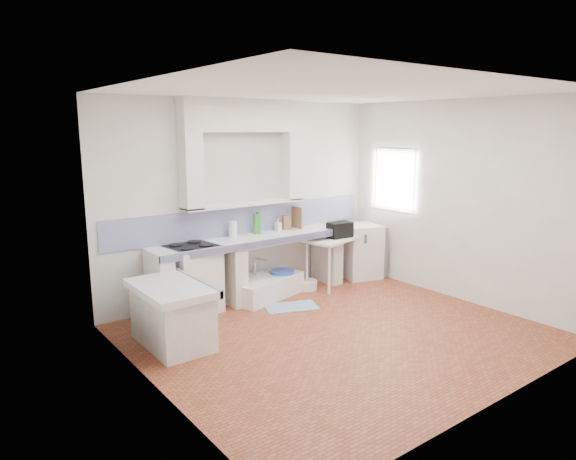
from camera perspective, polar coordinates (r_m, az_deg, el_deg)
floor at (r=6.24m, az=5.65°, el=-11.40°), size 4.50×4.50×0.00m
ceiling at (r=5.78m, az=6.19°, el=15.17°), size 4.50×4.50×0.00m
wall_back at (r=7.42m, az=-4.66°, el=3.47°), size 4.50×0.00×4.50m
wall_front at (r=4.62m, az=23.01°, el=-2.11°), size 4.50×0.00×4.50m
wall_left at (r=4.65m, az=-14.89°, el=-1.52°), size 0.00×4.50×4.50m
wall_right at (r=7.55m, az=18.54°, el=3.05°), size 0.00×4.50×4.50m
alcove_mass at (r=7.20m, az=-4.95°, el=12.60°), size 1.90×0.25×0.45m
window_frame at (r=8.39m, az=12.55°, el=5.50°), size 0.35×0.86×1.06m
lace_valance at (r=8.26m, az=12.00°, el=8.08°), size 0.01×0.84×0.24m
counter_slab at (r=7.22m, az=-3.99°, el=-1.10°), size 3.00×0.60×0.08m
counter_lip at (r=6.99m, az=-2.73°, el=-1.49°), size 3.00×0.04×0.10m
counter_pier_left at (r=6.70m, az=-14.08°, el=-6.37°), size 0.20×0.55×0.82m
counter_pier_mid at (r=7.15m, az=-6.30°, el=-4.98°), size 0.20×0.55×0.82m
counter_pier_right at (r=8.15m, az=4.34°, el=-2.93°), size 0.20×0.55×0.82m
peninsula_top at (r=5.85m, az=-12.90°, el=-6.34°), size 0.70×1.10×0.08m
peninsula_base at (r=5.96m, az=-12.75°, el=-9.55°), size 0.60×1.00×0.62m
peninsula_lip at (r=5.98m, az=-10.00°, el=-5.83°), size 0.04×1.10×0.10m
backsplash at (r=7.46m, az=-4.56°, el=1.17°), size 4.27×0.03×0.40m
stove at (r=6.89m, az=-10.61°, el=-5.50°), size 0.68×0.67×0.87m
sink at (r=7.46m, az=-2.70°, el=-6.43°), size 1.26×0.88×0.27m
side_table at (r=7.96m, az=5.00°, el=-3.51°), size 1.01×0.72×0.04m
fridge at (r=8.45m, az=8.09°, el=-2.32°), size 0.70×0.70×0.87m
bucket_red at (r=7.28m, az=-4.21°, el=-7.00°), size 0.29×0.29×0.25m
bucket_orange at (r=7.42m, az=-1.72°, el=-6.67°), size 0.33×0.33×0.24m
bucket_blue at (r=7.62m, az=-0.64°, el=-5.77°), size 0.37×0.37×0.34m
basin_white at (r=7.83m, az=2.03°, el=-6.11°), size 0.35×0.35×0.13m
water_bottle_a at (r=7.58m, az=-3.44°, el=-5.89°), size 0.09×0.09×0.34m
water_bottle_b at (r=7.70m, az=-2.37°, el=-5.66°), size 0.09×0.09×0.33m
black_bag at (r=7.88m, az=5.79°, el=0.02°), size 0.39×0.24×0.24m
green_bottle_a at (r=7.39m, az=-3.63°, el=0.65°), size 0.07×0.07×0.29m
green_bottle_b at (r=7.41m, az=-3.28°, el=0.81°), size 0.08×0.08×0.32m
knife_block at (r=7.71m, az=-0.18°, el=0.84°), size 0.13×0.12×0.22m
cutting_board at (r=7.82m, az=0.99°, el=1.39°), size 0.03×0.24×0.33m
paper_towel at (r=7.19m, az=-6.16°, el=0.08°), size 0.14×0.14×0.23m
soap_bottle at (r=7.62m, az=-1.10°, el=0.59°), size 0.09×0.09×0.18m
rug at (r=7.07m, az=0.36°, el=-8.55°), size 0.80×0.62×0.01m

